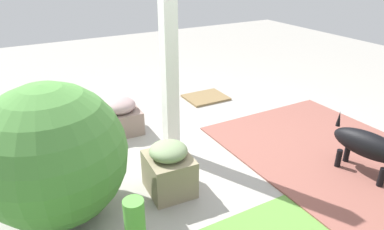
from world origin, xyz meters
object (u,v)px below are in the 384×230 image
(stone_planter_mid, at_px, (169,169))
(round_shrub, at_px, (53,155))
(doormat, at_px, (206,97))
(porch_pillar, at_px, (169,57))
(stone_planter_nearest, at_px, (120,116))
(dog, at_px, (374,147))

(stone_planter_mid, distance_m, round_shrub, 0.94)
(round_shrub, xyz_separation_m, doormat, (-2.27, -1.55, -0.53))
(porch_pillar, distance_m, stone_planter_nearest, 1.13)
(round_shrub, bearing_deg, doormat, -145.62)
(porch_pillar, distance_m, dog, 2.02)
(round_shrub, distance_m, dog, 2.71)
(porch_pillar, bearing_deg, stone_planter_nearest, -66.79)
(stone_planter_mid, xyz_separation_m, dog, (-1.70, 0.72, 0.10))
(dog, height_order, doormat, dog)
(stone_planter_mid, bearing_deg, dog, 157.07)
(stone_planter_nearest, bearing_deg, round_shrub, 52.96)
(stone_planter_nearest, height_order, dog, dog)
(dog, bearing_deg, doormat, -82.89)
(stone_planter_mid, xyz_separation_m, round_shrub, (0.87, -0.13, 0.32))
(stone_planter_nearest, xyz_separation_m, stone_planter_mid, (-0.01, 1.28, 0.02))
(stone_planter_mid, height_order, round_shrub, round_shrub)
(doormat, bearing_deg, round_shrub, 34.38)
(porch_pillar, bearing_deg, stone_planter_mid, 62.20)
(porch_pillar, height_order, round_shrub, porch_pillar)
(dog, bearing_deg, porch_pillar, -42.64)
(dog, bearing_deg, round_shrub, -18.36)
(porch_pillar, xyz_separation_m, dog, (-1.40, 1.29, -0.70))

